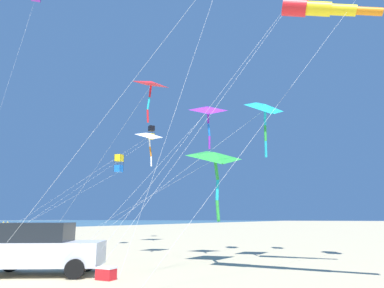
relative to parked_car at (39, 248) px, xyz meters
The scene contains 11 objects.
parked_car is the anchor object (origin of this frame).
cooler_box 2.97m from the parked_car, ahead, with size 0.62×0.42×0.42m.
person_adult_flyer 12.92m from the parked_car, 149.21° to the left, with size 0.50×0.60×1.79m.
kite_box_yellow_midlevel 14.63m from the parked_car, 116.32° to the left, with size 8.02×5.32×6.85m.
kite_box_long_streamer_left 24.62m from the parked_car, 112.61° to the left, with size 6.94×12.13×11.51m.
kite_delta_black_fish_shape 8.15m from the parked_car, 48.39° to the left, with size 14.47×5.11×5.31m.
kite_windsock_long_streamer_right 14.29m from the parked_car, 24.03° to the left, with size 10.64×4.42×11.09m.
kite_delta_teal_far_right 10.50m from the parked_car, 62.75° to the left, with size 5.40×5.77×8.16m.
kite_delta_rainbow_low_near 18.35m from the parked_car, 109.34° to the left, with size 10.65×8.62×9.52m.
kite_delta_purple_drifting 10.10m from the parked_car, 81.51° to the left, with size 12.00×4.48×9.51m.
kite_delta_checkered_midright 11.88m from the parked_car, 47.31° to the left, with size 9.61×5.41×7.98m.
Camera 1 is at (19.05, -14.05, 2.01)m, focal length 33.13 mm.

